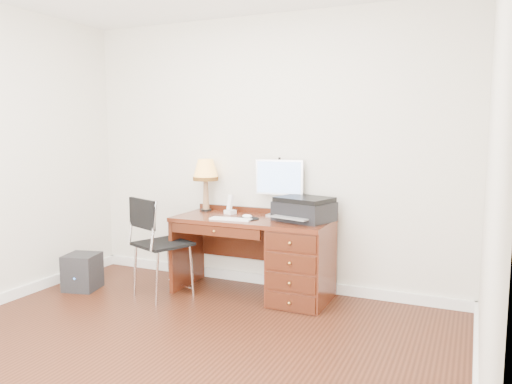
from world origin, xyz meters
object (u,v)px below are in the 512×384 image
at_px(desk, 284,256).
at_px(phone, 230,208).
at_px(monitor, 279,180).
at_px(chair, 158,238).
at_px(leg_lamp, 206,173).
at_px(printer, 304,209).
at_px(equipment_box, 82,272).

distance_m(desk, phone, 0.74).
distance_m(monitor, chair, 1.28).
bearing_deg(desk, leg_lamp, 169.34).
xyz_separation_m(printer, phone, (-0.79, 0.05, -0.05)).
distance_m(desk, equipment_box, 2.03).
distance_m(leg_lamp, chair, 0.86).
bearing_deg(phone, equipment_box, -136.31).
bearing_deg(printer, phone, -166.96).
distance_m(desk, leg_lamp, 1.20).
bearing_deg(equipment_box, monitor, 10.44).
height_order(monitor, leg_lamp, monitor).
height_order(leg_lamp, equipment_box, leg_lamp).
height_order(monitor, equipment_box, monitor).
relative_size(leg_lamp, equipment_box, 1.50).
bearing_deg(monitor, phone, -169.37).
bearing_deg(leg_lamp, printer, -6.01).
bearing_deg(printer, monitor, 167.11).
relative_size(printer, chair, 0.61).
relative_size(monitor, phone, 2.83).
xyz_separation_m(desk, chair, (-1.09, -0.46, 0.17)).
relative_size(desk, equipment_box, 4.21).
bearing_deg(monitor, desk, -63.47).
xyz_separation_m(desk, equipment_box, (-1.94, -0.55, -0.23)).
height_order(desk, printer, printer).
xyz_separation_m(monitor, printer, (0.32, -0.18, -0.24)).
height_order(chair, equipment_box, chair).
xyz_separation_m(leg_lamp, equipment_box, (-1.01, -0.73, -0.96)).
xyz_separation_m(leg_lamp, chair, (-0.16, -0.64, -0.56)).
bearing_deg(phone, desk, 7.24).
height_order(leg_lamp, phone, leg_lamp).
xyz_separation_m(monitor, phone, (-0.47, -0.13, -0.29)).
bearing_deg(desk, monitor, 121.21).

